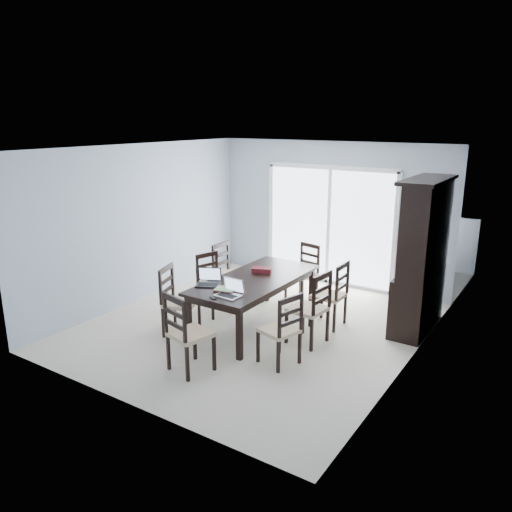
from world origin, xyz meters
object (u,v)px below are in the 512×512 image
object	(u,v)px
chair_left_mid	(211,277)
chair_right_far	(335,288)
dining_table	(255,283)
chair_right_near	(284,323)
hot_tub	(334,241)
chair_end_near	(183,325)
cell_phone	(213,298)
chair_left_near	(174,293)
chair_left_far	(226,266)
laptop_dark	(208,282)
chair_right_mid	(314,301)
game_box	(262,270)
china_hutch	(422,258)
chair_end_far	(305,266)
laptop_silver	(228,293)

from	to	relation	value
chair_left_mid	chair_right_far	bearing A→B (deg)	121.69
dining_table	chair_right_near	bearing A→B (deg)	-40.31
hot_tub	dining_table	bearing A→B (deg)	-83.93
chair_end_near	cell_phone	bearing A→B (deg)	108.07
chair_right_far	dining_table	bearing A→B (deg)	122.45
chair_left_near	chair_left_far	xyz separation A→B (m)	(-0.14, 1.43, 0.01)
laptop_dark	chair_right_mid	bearing A→B (deg)	-5.64
game_box	hot_tub	xyz separation A→B (m)	(-0.32, 3.31, -0.27)
china_hutch	hot_tub	size ratio (longest dim) A/B	0.94
chair_end_far	chair_end_near	bearing A→B (deg)	103.56
laptop_dark	game_box	distance (m)	0.97
chair_end_far	hot_tub	world-z (taller)	chair_end_far
game_box	hot_tub	size ratio (longest dim) A/B	0.12
dining_table	chair_end_near	xyz separation A→B (m)	(0.06, -1.64, -0.06)
laptop_silver	chair_end_near	bearing A→B (deg)	-92.97
china_hutch	game_box	size ratio (longest dim) A/B	7.59
dining_table	hot_tub	size ratio (longest dim) A/B	0.94
chair_left_mid	chair_left_far	size ratio (longest dim) A/B	0.95
chair_left_near	chair_right_far	world-z (taller)	chair_right_far
chair_left_far	chair_right_near	size ratio (longest dim) A/B	1.06
chair_right_far	hot_tub	bearing A→B (deg)	24.48
chair_right_mid	game_box	distance (m)	1.14
china_hutch	game_box	xyz separation A→B (m)	(-2.09, -0.96, -0.29)
chair_left_near	chair_left_mid	bearing A→B (deg)	166.53
chair_left_mid	hot_tub	size ratio (longest dim) A/B	0.47
chair_right_mid	chair_end_far	bearing A→B (deg)	37.08
chair_left_near	chair_right_far	size ratio (longest dim) A/B	1.00
chair_left_far	laptop_silver	xyz separation A→B (m)	(1.10, -1.45, 0.19)
chair_left_mid	chair_right_near	world-z (taller)	chair_left_mid
chair_left_near	laptop_silver	xyz separation A→B (m)	(0.95, -0.02, 0.20)
chair_left_far	chair_right_far	xyz separation A→B (m)	(1.95, 0.02, -0.01)
cell_phone	hot_tub	xyz separation A→B (m)	(-0.39, 4.60, -0.24)
chair_right_mid	laptop_dark	bearing A→B (deg)	117.71
china_hutch	cell_phone	bearing A→B (deg)	-131.82
china_hutch	cell_phone	xyz separation A→B (m)	(-2.01, -2.25, -0.32)
chair_right_mid	laptop_silver	bearing A→B (deg)	136.74
chair_right_mid	chair_end_near	world-z (taller)	chair_right_mid
chair_right_far	hot_tub	size ratio (longest dim) A/B	0.49
laptop_dark	game_box	size ratio (longest dim) A/B	1.39
chair_end_near	laptop_dark	distance (m)	1.11
chair_left_near	laptop_dark	world-z (taller)	chair_left_near
dining_table	chair_right_far	distance (m)	1.17
chair_right_near	laptop_dark	bearing A→B (deg)	97.48
chair_end_near	cell_phone	distance (m)	0.66
chair_end_near	laptop_dark	bearing A→B (deg)	126.52
laptop_dark	hot_tub	size ratio (longest dim) A/B	0.17
chair_right_far	chair_end_near	distance (m)	2.45
chair_right_near	chair_right_mid	size ratio (longest dim) A/B	0.91
dining_table	chair_right_mid	xyz separation A→B (m)	(1.00, -0.08, -0.04)
dining_table	game_box	size ratio (longest dim) A/B	7.59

